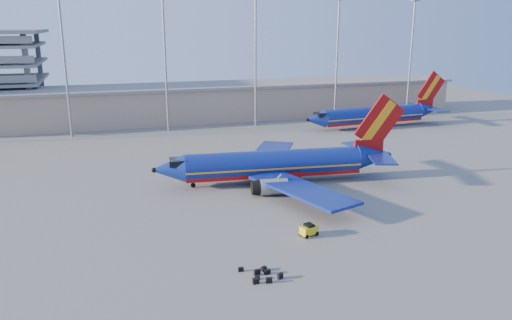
# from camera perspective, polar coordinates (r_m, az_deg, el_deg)

# --- Properties ---
(ground) EXTENTS (220.00, 220.00, 0.00)m
(ground) POSITION_cam_1_polar(r_m,az_deg,el_deg) (68.64, -0.70, -4.00)
(ground) COLOR slate
(ground) RESTS_ON ground
(terminal_building) EXTENTS (122.00, 16.00, 8.50)m
(terminal_building) POSITION_cam_1_polar(r_m,az_deg,el_deg) (124.80, -3.90, 6.78)
(terminal_building) COLOR #9F866D
(terminal_building) RESTS_ON ground
(light_mast_row) EXTENTS (101.60, 1.60, 28.65)m
(light_mast_row) POSITION_cam_1_polar(r_m,az_deg,el_deg) (110.76, -5.12, 12.56)
(light_mast_row) COLOR gray
(light_mast_row) RESTS_ON ground
(aircraft_main) EXTENTS (37.63, 36.05, 12.75)m
(aircraft_main) POSITION_cam_1_polar(r_m,az_deg,el_deg) (73.37, 2.67, -0.51)
(aircraft_main) COLOR navy
(aircraft_main) RESTS_ON ground
(aircraft_second) EXTENTS (36.12, 14.04, 12.23)m
(aircraft_second) POSITION_cam_1_polar(r_m,az_deg,el_deg) (116.86, 13.58, 5.06)
(aircraft_second) COLOR navy
(aircraft_second) RESTS_ON ground
(baggage_tug) EXTENTS (2.19, 1.69, 1.39)m
(baggage_tug) POSITION_cam_1_polar(r_m,az_deg,el_deg) (55.91, 6.07, -7.91)
(baggage_tug) COLOR yellow
(baggage_tug) RESTS_ON ground
(luggage_pile) EXTENTS (3.66, 3.26, 0.53)m
(luggage_pile) POSITION_cam_1_polar(r_m,az_deg,el_deg) (47.34, 0.68, -12.99)
(luggage_pile) COLOR black
(luggage_pile) RESTS_ON ground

